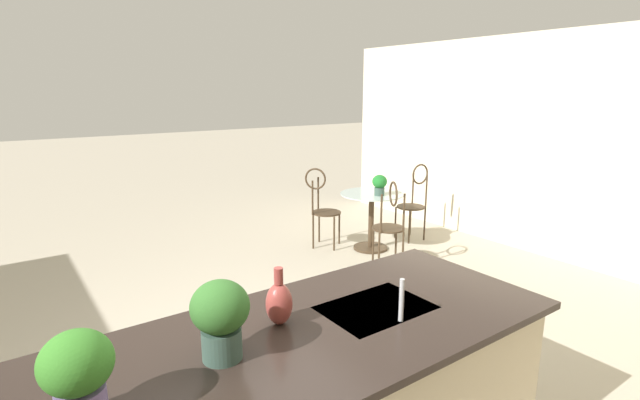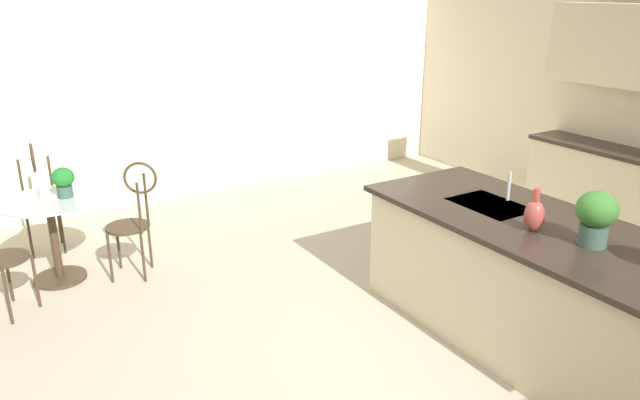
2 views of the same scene
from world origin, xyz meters
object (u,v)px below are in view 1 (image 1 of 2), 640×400
Objects in this scene: chair_by_island at (322,204)px; vase_on_counter at (279,303)px; bistro_table at (371,216)px; chair_near_window at (414,198)px; potted_plant_counter_far at (78,372)px; potted_plant_on_table at (380,184)px; chair_toward_desk at (390,220)px; potted_plant_counter_near at (220,315)px.

chair_by_island is 3.89m from vase_on_counter.
vase_on_counter is at bearing 41.65° from bistro_table.
bistro_table is 0.77× the size of chair_near_window.
potted_plant_counter_far is (4.53, 2.75, 0.54)m from chair_near_window.
potted_plant_on_table is (0.77, 0.13, 0.32)m from chair_near_window.
chair_near_window and chair_toward_desk have the same top height.
potted_plant_counter_far is 0.97× the size of potted_plant_counter_near.
potted_plant_on_table is at bearing -145.18° from potted_plant_counter_far.
vase_on_counter is at bearing 51.19° from chair_by_island.
potted_plant_counter_near is (3.21, 2.67, 0.67)m from bistro_table.
chair_by_island reaches higher than bistro_table.
bistro_table is 0.69m from chair_toward_desk.
potted_plant_on_table is 0.90× the size of vase_on_counter.
chair_toward_desk is (-0.17, 1.08, 0.00)m from chair_by_island.
chair_by_island is 0.81m from potted_plant_on_table.
potted_plant_counter_far is at bearing 31.24° from chair_near_window.
potted_plant_on_table is 4.09m from potted_plant_counter_near.
bistro_table is 0.77× the size of chair_toward_desk.
potted_plant_counter_far is at bearing 36.23° from bistro_table.
chair_by_island is 4.02× the size of potted_plant_on_table.
chair_near_window is 1.00× the size of chair_by_island.
potted_plant_counter_near reaches higher than bistro_table.
chair_near_window is at bearing -146.29° from potted_plant_counter_near.
potted_plant_on_table is at bearing 9.74° from chair_near_window.
potted_plant_counter_near reaches higher than vase_on_counter.
potted_plant_counter_far is at bearing 44.12° from chair_by_island.
vase_on_counter is at bearing -161.21° from potted_plant_counter_near.
potted_plant_counter_near is at bearing 38.17° from potted_plant_on_table.
chair_near_window is 1.20m from chair_toward_desk.
potted_plant_counter_far is at bearing 9.44° from potted_plant_counter_near.
potted_plant_counter_near reaches higher than potted_plant_on_table.
chair_near_window is 1.30m from chair_by_island.
vase_on_counter reaches higher than potted_plant_on_table.
vase_on_counter is at bearing -166.83° from potted_plant_counter_far.
chair_toward_desk is at bearing -145.22° from potted_plant_counter_near.
chair_near_window is at bearing -149.48° from chair_toward_desk.
chair_toward_desk is at bearing 66.70° from bistro_table.
chair_near_window is 3.09× the size of potted_plant_counter_far.
chair_by_island is at bearing -135.88° from potted_plant_counter_far.
bistro_table is at bearing -113.30° from chair_toward_desk.
chair_toward_desk is 0.63m from potted_plant_on_table.
potted_plant_counter_far reaches higher than potted_plant_on_table.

